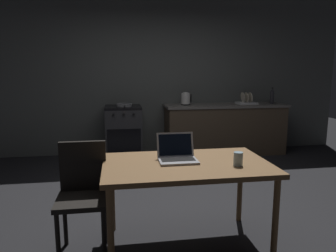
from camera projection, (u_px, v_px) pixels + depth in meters
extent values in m
plane|color=black|center=(179.00, 203.00, 3.60)|extent=(12.00, 12.00, 0.00)
cube|color=#525653|center=(170.00, 74.00, 5.74)|extent=(6.40, 0.10, 2.84)
cube|color=#4C3D2D|center=(224.00, 130.00, 5.72)|extent=(2.10, 0.60, 0.85)
cube|color=#66605B|center=(225.00, 105.00, 5.64)|extent=(2.16, 0.64, 0.04)
cube|color=#2D2D30|center=(124.00, 133.00, 5.44)|extent=(0.60, 0.60, 0.85)
cube|color=black|center=(123.00, 107.00, 5.36)|extent=(0.60, 0.60, 0.04)
cube|color=black|center=(124.00, 141.00, 5.15)|extent=(0.54, 0.01, 0.39)
cylinder|color=black|center=(113.00, 115.00, 5.04)|extent=(0.04, 0.02, 0.04)
cylinder|color=black|center=(124.00, 115.00, 5.07)|extent=(0.04, 0.02, 0.04)
cylinder|color=black|center=(134.00, 114.00, 5.09)|extent=(0.04, 0.02, 0.04)
cube|color=brown|center=(186.00, 165.00, 2.63)|extent=(1.37, 0.84, 0.04)
cylinder|color=brown|center=(111.00, 234.00, 2.25)|extent=(0.05, 0.05, 0.70)
cylinder|color=brown|center=(275.00, 221.00, 2.44)|extent=(0.05, 0.05, 0.70)
cylinder|color=brown|center=(112.00, 195.00, 2.95)|extent=(0.05, 0.05, 0.70)
cylinder|color=brown|center=(240.00, 187.00, 3.14)|extent=(0.05, 0.05, 0.70)
cube|color=black|center=(82.00, 200.00, 2.53)|extent=(0.40, 0.40, 0.04)
cube|color=black|center=(83.00, 166.00, 2.67)|extent=(0.38, 0.04, 0.42)
cylinder|color=black|center=(58.00, 241.00, 2.38)|extent=(0.04, 0.04, 0.45)
cylinder|color=black|center=(104.00, 238.00, 2.44)|extent=(0.04, 0.04, 0.45)
cylinder|color=black|center=(65.00, 220.00, 2.71)|extent=(0.04, 0.04, 0.45)
cylinder|color=black|center=(106.00, 218.00, 2.77)|extent=(0.04, 0.04, 0.45)
cube|color=#99999E|center=(178.00, 161.00, 2.65)|extent=(0.32, 0.22, 0.02)
cube|color=black|center=(178.00, 159.00, 2.66)|extent=(0.28, 0.12, 0.00)
cube|color=#99999E|center=(175.00, 144.00, 2.76)|extent=(0.32, 0.07, 0.20)
cube|color=black|center=(175.00, 145.00, 2.76)|extent=(0.29, 0.06, 0.18)
cylinder|color=black|center=(186.00, 104.00, 5.52)|extent=(0.16, 0.16, 0.02)
cylinder|color=silver|center=(186.00, 99.00, 5.50)|extent=(0.16, 0.16, 0.19)
cylinder|color=silver|center=(186.00, 93.00, 5.49)|extent=(0.09, 0.09, 0.02)
cube|color=black|center=(191.00, 98.00, 5.52)|extent=(0.02, 0.02, 0.13)
cylinder|color=#2D2D33|center=(272.00, 98.00, 5.70)|extent=(0.07, 0.07, 0.21)
cone|color=#2D2D33|center=(272.00, 90.00, 5.68)|extent=(0.07, 0.07, 0.06)
cylinder|color=black|center=(273.00, 88.00, 5.67)|extent=(0.03, 0.03, 0.02)
cylinder|color=gray|center=(124.00, 106.00, 5.34)|extent=(0.25, 0.25, 0.01)
torus|color=gray|center=(124.00, 104.00, 5.33)|extent=(0.27, 0.27, 0.02)
cylinder|color=black|center=(125.00, 106.00, 5.13)|extent=(0.02, 0.18, 0.02)
cylinder|color=#99B7C6|center=(238.00, 159.00, 2.54)|extent=(0.07, 0.07, 0.11)
cube|color=silver|center=(246.00, 103.00, 5.69)|extent=(0.34, 0.26, 0.03)
cylinder|color=beige|center=(243.00, 97.00, 5.66)|extent=(0.04, 0.18, 0.18)
cylinder|color=beige|center=(247.00, 97.00, 5.68)|extent=(0.04, 0.18, 0.18)
cylinder|color=beige|center=(250.00, 97.00, 5.69)|extent=(0.04, 0.18, 0.18)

